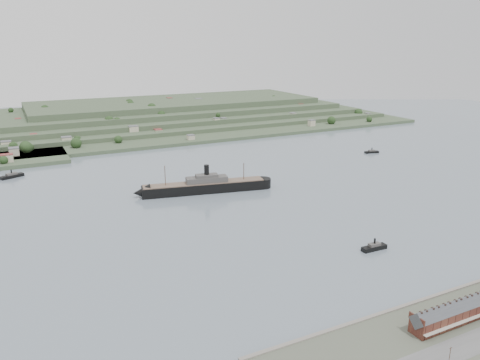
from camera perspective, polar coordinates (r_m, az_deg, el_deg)
name	(u,v)px	position (r m, az deg, el deg)	size (l,w,h in m)	color
ground	(281,205)	(357.42, 5.01, -3.10)	(1400.00, 1400.00, 0.00)	slate
terrace_row	(462,310)	(234.43, 25.41, -14.09)	(55.60, 9.80, 11.07)	#461F19
far_peninsula	(160,116)	(717.48, -9.73, 7.70)	(760.00, 309.00, 30.00)	#3A4D33
steamship	(201,186)	(385.95, -4.78, -0.79)	(114.37, 34.84, 27.66)	black
tugboat	(374,247)	(293.63, 16.04, -7.86)	(16.55, 4.85, 7.40)	black
ferry_west	(12,176)	(475.13, -26.05, 0.47)	(21.09, 13.40, 7.70)	black
ferry_east	(372,152)	(542.28, 15.76, 3.34)	(16.64, 8.16, 6.02)	black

